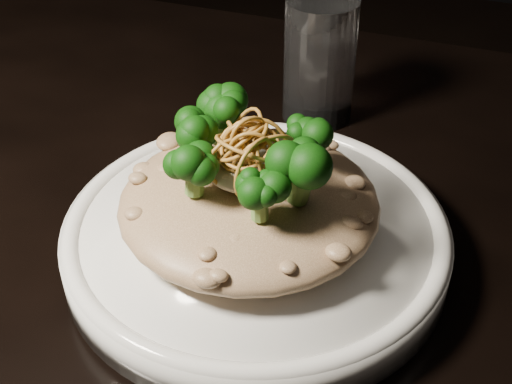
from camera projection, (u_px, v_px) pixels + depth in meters
The scene contains 7 objects.
table at pixel (181, 321), 0.56m from camera, with size 1.10×0.80×0.75m.
plate at pixel (256, 239), 0.50m from camera, with size 0.27×0.27×0.03m, color white.
risotto at pixel (249, 202), 0.48m from camera, with size 0.18×0.18×0.04m, color brown.
broccoli at pixel (253, 145), 0.45m from camera, with size 0.13×0.13×0.05m, color black, non-canonical shape.
cheese at pixel (248, 166), 0.46m from camera, with size 0.06×0.06×0.02m, color white.
shallots at pixel (250, 138), 0.44m from camera, with size 0.05×0.05×0.03m, color brown, non-canonical shape.
drinking_glass at pixel (319, 60), 0.62m from camera, with size 0.06×0.06×0.11m, color silver.
Camera 1 is at (0.19, -0.34, 1.09)m, focal length 50.00 mm.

